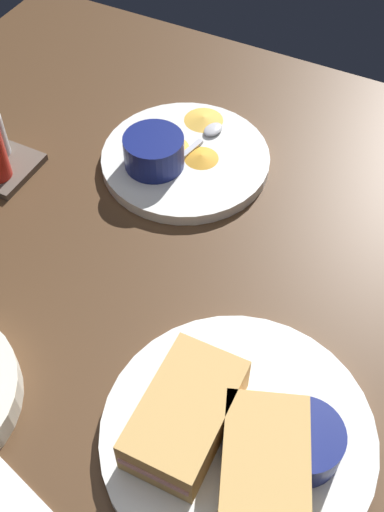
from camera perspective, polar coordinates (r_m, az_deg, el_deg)
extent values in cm
cube|color=#4C331E|center=(71.68, -3.21, -6.79)|extent=(110.00, 110.00, 3.00)
cylinder|color=white|center=(63.46, 4.17, -15.88)|extent=(26.73, 26.73, 1.60)
cube|color=tan|center=(60.67, -0.57, -14.12)|extent=(13.15, 7.87, 4.80)
cube|color=#DB938E|center=(60.67, -0.57, -14.12)|extent=(13.40, 7.26, 0.80)
cube|color=tan|center=(58.94, 6.54, -18.80)|extent=(14.87, 11.79, 4.80)
cube|color=#DB938E|center=(58.94, 6.54, -18.80)|extent=(14.89, 11.32, 0.80)
cylinder|color=navy|center=(61.04, 10.02, -16.21)|extent=(7.41, 7.41, 3.72)
cylinder|color=black|center=(59.71, 10.22, -15.66)|extent=(6.07, 6.07, 0.60)
cube|color=silver|center=(63.08, 0.83, -14.06)|extent=(1.40, 5.55, 0.40)
ellipsoid|color=silver|center=(62.43, 5.76, -15.55)|extent=(2.54, 3.42, 0.80)
cylinder|color=white|center=(86.71, -0.59, 8.74)|extent=(22.87, 22.87, 1.60)
cylinder|color=navy|center=(83.56, -3.47, 9.43)|extent=(7.98, 7.98, 4.36)
cylinder|color=olive|center=(82.39, -3.52, 10.36)|extent=(6.54, 6.54, 0.60)
cube|color=silver|center=(86.40, -0.31, 9.49)|extent=(5.55, 1.86, 0.40)
ellipsoid|color=silver|center=(89.64, 1.93, 11.38)|extent=(3.57, 2.79, 0.80)
cone|color=gold|center=(91.63, 1.06, 12.35)|extent=(7.85, 7.85, 0.60)
cone|color=gold|center=(85.49, 0.85, 8.99)|extent=(6.53, 6.53, 0.60)
cone|color=gold|center=(89.60, -3.62, 11.20)|extent=(8.04, 8.04, 0.60)
cone|color=gold|center=(86.88, -2.32, 9.77)|extent=(6.65, 6.65, 0.60)
cube|color=brown|center=(89.90, -16.90, 7.75)|extent=(9.00, 9.00, 1.00)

